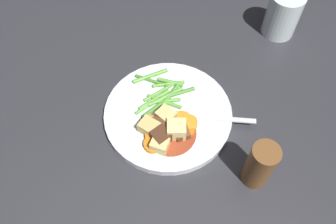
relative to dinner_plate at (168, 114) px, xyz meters
name	(u,v)px	position (x,y,z in m)	size (l,w,h in m)	color
ground_plane	(168,117)	(0.00, 0.00, -0.01)	(3.00, 3.00, 0.00)	#2D2D33
dinner_plate	(168,114)	(0.00, 0.00, 0.00)	(0.26, 0.26, 0.02)	white
stew_sauce	(171,133)	(0.05, -0.01, 0.01)	(0.10, 0.10, 0.00)	#93381E
carrot_slice_0	(182,119)	(0.03, 0.02, 0.01)	(0.04, 0.04, 0.01)	orange
carrot_slice_1	(153,144)	(0.06, -0.05, 0.01)	(0.03, 0.03, 0.01)	orange
carrot_slice_2	(189,123)	(0.04, 0.03, 0.02)	(0.03, 0.03, 0.01)	orange
carrot_slice_3	(153,137)	(0.05, -0.05, 0.01)	(0.03, 0.03, 0.01)	orange
carrot_slice_4	(188,131)	(0.06, 0.02, 0.01)	(0.02, 0.02, 0.01)	orange
carrot_slice_5	(149,123)	(0.02, -0.04, 0.01)	(0.03, 0.03, 0.01)	orange
potato_chunk_0	(160,145)	(0.07, -0.04, 0.02)	(0.03, 0.03, 0.02)	#E5CC7A
potato_chunk_1	(166,116)	(0.02, -0.01, 0.02)	(0.03, 0.03, 0.03)	#E5CC7A
potato_chunk_2	(149,127)	(0.03, -0.05, 0.02)	(0.03, 0.04, 0.03)	#DBBC6B
potato_chunk_3	(174,130)	(0.05, 0.00, 0.03)	(0.03, 0.04, 0.03)	#EAD68C
meat_chunk_0	(182,133)	(0.06, 0.01, 0.02)	(0.03, 0.03, 0.02)	brown
meat_chunk_1	(173,126)	(0.04, 0.00, 0.02)	(0.02, 0.02, 0.02)	#56331E
meat_chunk_2	(160,128)	(0.04, -0.03, 0.02)	(0.03, 0.03, 0.02)	#56331E
meat_chunk_3	(161,137)	(0.06, -0.03, 0.02)	(0.03, 0.03, 0.03)	#4C2B19
green_bean_0	(152,81)	(-0.08, -0.01, 0.01)	(0.01, 0.01, 0.08)	#4C8E33
green_bean_1	(177,94)	(-0.04, 0.03, 0.01)	(0.01, 0.01, 0.08)	#4C8E33
green_bean_2	(169,84)	(-0.06, 0.02, 0.01)	(0.01, 0.01, 0.07)	#66AD42
green_bean_3	(166,101)	(-0.02, 0.00, 0.01)	(0.01, 0.01, 0.07)	#66AD42
green_bean_4	(169,96)	(-0.03, 0.01, 0.01)	(0.01, 0.01, 0.07)	#599E38
green_bean_5	(149,104)	(-0.03, -0.03, 0.01)	(0.01, 0.01, 0.07)	#66AD42
green_bean_6	(154,100)	(-0.03, -0.02, 0.01)	(0.01, 0.01, 0.07)	#66AD42
green_bean_7	(171,82)	(-0.07, 0.03, 0.01)	(0.01, 0.01, 0.05)	#66AD42
green_bean_8	(150,76)	(-0.10, -0.01, 0.01)	(0.01, 0.01, 0.08)	#66AD42
green_bean_9	(165,101)	(-0.03, 0.00, 0.01)	(0.01, 0.01, 0.07)	#66AD42
green_bean_10	(160,91)	(-0.05, 0.00, 0.01)	(0.01, 0.01, 0.08)	#66AD42
green_bean_11	(156,107)	(-0.02, -0.02, 0.01)	(0.01, 0.01, 0.07)	#4C8E33
green_bean_12	(166,97)	(-0.03, 0.01, 0.01)	(0.01, 0.01, 0.08)	#66AD42
fork	(208,118)	(0.04, 0.07, 0.01)	(0.08, 0.17, 0.00)	silver
water_glass	(283,14)	(-0.15, 0.33, 0.04)	(0.08, 0.08, 0.10)	silver
pepper_mill	(260,165)	(0.17, 0.11, 0.04)	(0.05, 0.05, 0.11)	brown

